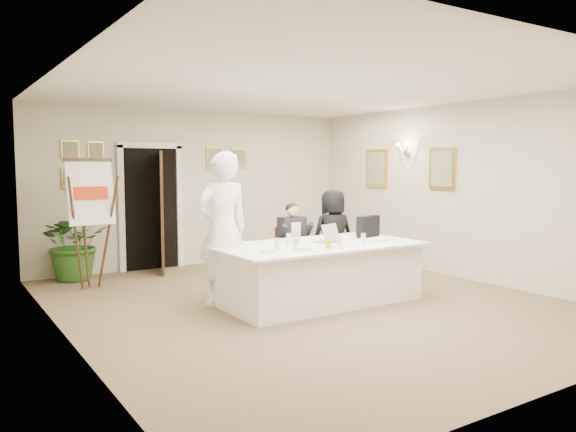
# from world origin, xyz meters

# --- Properties ---
(floor) EXTENTS (7.00, 7.00, 0.00)m
(floor) POSITION_xyz_m (0.00, 0.00, 0.00)
(floor) COLOR brown
(floor) RESTS_ON ground
(ceiling) EXTENTS (6.00, 7.00, 0.02)m
(ceiling) POSITION_xyz_m (0.00, 0.00, 2.80)
(ceiling) COLOR white
(ceiling) RESTS_ON wall_back
(wall_back) EXTENTS (6.00, 0.10, 2.80)m
(wall_back) POSITION_xyz_m (0.00, 3.50, 1.40)
(wall_back) COLOR beige
(wall_back) RESTS_ON floor
(wall_front) EXTENTS (6.00, 0.10, 2.80)m
(wall_front) POSITION_xyz_m (0.00, -3.50, 1.40)
(wall_front) COLOR beige
(wall_front) RESTS_ON floor
(wall_left) EXTENTS (0.10, 7.00, 2.80)m
(wall_left) POSITION_xyz_m (-3.00, 0.00, 1.40)
(wall_left) COLOR beige
(wall_left) RESTS_ON floor
(wall_right) EXTENTS (0.10, 7.00, 2.80)m
(wall_right) POSITION_xyz_m (3.00, 0.00, 1.40)
(wall_right) COLOR beige
(wall_right) RESTS_ON floor
(doorway) EXTENTS (1.14, 0.86, 2.20)m
(doorway) POSITION_xyz_m (-0.88, 3.32, 1.04)
(doorway) COLOR black
(doorway) RESTS_ON floor
(pictures_back_wall) EXTENTS (3.40, 0.06, 0.80)m
(pictures_back_wall) POSITION_xyz_m (-0.80, 3.47, 1.85)
(pictures_back_wall) COLOR gold
(pictures_back_wall) RESTS_ON wall_back
(pictures_right_wall) EXTENTS (0.06, 2.20, 0.80)m
(pictures_right_wall) POSITION_xyz_m (2.97, 1.20, 1.75)
(pictures_right_wall) COLOR gold
(pictures_right_wall) RESTS_ON wall_right
(wall_sconce) EXTENTS (0.20, 0.30, 0.24)m
(wall_sconce) POSITION_xyz_m (2.90, 1.20, 2.10)
(wall_sconce) COLOR gold
(wall_sconce) RESTS_ON wall_right
(conference_table) EXTENTS (2.74, 1.46, 0.78)m
(conference_table) POSITION_xyz_m (0.14, -0.04, 0.39)
(conference_table) COLOR white
(conference_table) RESTS_ON floor
(seated_man) EXTENTS (0.54, 0.58, 1.26)m
(seated_man) POSITION_xyz_m (0.41, 0.94, 0.63)
(seated_man) COLOR black
(seated_man) RESTS_ON floor
(flip_chart) EXTENTS (0.66, 0.43, 1.87)m
(flip_chart) POSITION_xyz_m (-2.21, 2.34, 0.86)
(flip_chart) COLOR black
(flip_chart) RESTS_ON floor
(standing_man) EXTENTS (0.72, 0.48, 1.98)m
(standing_man) POSITION_xyz_m (-0.98, 0.50, 0.99)
(standing_man) COLOR white
(standing_man) RESTS_ON floor
(standing_woman) EXTENTS (0.77, 0.57, 1.44)m
(standing_woman) POSITION_xyz_m (1.12, 0.91, 0.72)
(standing_woman) COLOR black
(standing_woman) RESTS_ON floor
(potted_palm) EXTENTS (1.26, 1.14, 1.21)m
(potted_palm) POSITION_xyz_m (-2.23, 3.20, 0.61)
(potted_palm) COLOR #27581D
(potted_palm) RESTS_ON floor
(laptop) EXTENTS (0.42, 0.43, 0.28)m
(laptop) POSITION_xyz_m (0.32, 0.04, 0.91)
(laptop) COLOR #B7BABC
(laptop) RESTS_ON conference_table
(laptop_bag) EXTENTS (0.45, 0.23, 0.30)m
(laptop_bag) POSITION_xyz_m (1.18, 0.15, 0.93)
(laptop_bag) COLOR black
(laptop_bag) RESTS_ON conference_table
(paper_stack) EXTENTS (0.34, 0.25, 0.03)m
(paper_stack) POSITION_xyz_m (0.95, -0.28, 0.79)
(paper_stack) COLOR white
(paper_stack) RESTS_ON conference_table
(plate_left) EXTENTS (0.22, 0.22, 0.01)m
(plate_left) POSITION_xyz_m (-0.79, -0.31, 0.78)
(plate_left) COLOR white
(plate_left) RESTS_ON conference_table
(plate_mid) EXTENTS (0.27, 0.27, 0.01)m
(plate_mid) POSITION_xyz_m (-0.34, -0.40, 0.78)
(plate_mid) COLOR white
(plate_mid) RESTS_ON conference_table
(plate_near) EXTENTS (0.23, 0.23, 0.01)m
(plate_near) POSITION_xyz_m (0.11, -0.49, 0.78)
(plate_near) COLOR white
(plate_near) RESTS_ON conference_table
(glass_a) EXTENTS (0.07, 0.07, 0.14)m
(glass_a) POSITION_xyz_m (-0.58, -0.18, 0.84)
(glass_a) COLOR silver
(glass_a) RESTS_ON conference_table
(glass_b) EXTENTS (0.07, 0.07, 0.14)m
(glass_b) POSITION_xyz_m (0.26, -0.35, 0.84)
(glass_b) COLOR silver
(glass_b) RESTS_ON conference_table
(glass_c) EXTENTS (0.08, 0.08, 0.14)m
(glass_c) POSITION_xyz_m (0.65, -0.37, 0.84)
(glass_c) COLOR silver
(glass_c) RESTS_ON conference_table
(glass_d) EXTENTS (0.08, 0.08, 0.14)m
(glass_d) POSITION_xyz_m (-0.19, 0.15, 0.84)
(glass_d) COLOR silver
(glass_d) RESTS_ON conference_table
(oj_glass) EXTENTS (0.07, 0.07, 0.13)m
(oj_glass) POSITION_xyz_m (-0.02, -0.47, 0.84)
(oj_glass) COLOR #F4AF14
(oj_glass) RESTS_ON conference_table
(steel_jug) EXTENTS (0.12, 0.12, 0.11)m
(steel_jug) POSITION_xyz_m (-0.31, -0.18, 0.83)
(steel_jug) COLOR silver
(steel_jug) RESTS_ON conference_table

